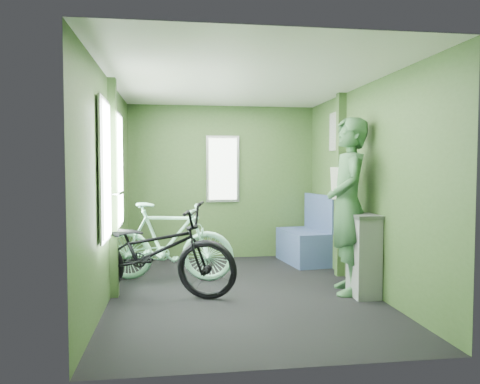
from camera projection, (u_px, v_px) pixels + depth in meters
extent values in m
plane|color=black|center=(241.00, 292.00, 5.16)|extent=(4.00, 4.00, 0.00)
cube|color=silver|center=(241.00, 82.00, 5.04)|extent=(2.80, 4.00, 0.02)
cube|color=#365226|center=(223.00, 182.00, 7.08)|extent=(2.80, 0.02, 2.30)
cube|color=#365226|center=(284.00, 201.00, 3.13)|extent=(2.80, 0.02, 2.30)
cube|color=#365226|center=(110.00, 189.00, 4.91)|extent=(0.02, 4.00, 2.30)
cube|color=#365226|center=(363.00, 187.00, 5.30)|extent=(0.02, 4.00, 2.30)
cube|color=#365226|center=(113.00, 189.00, 4.91)|extent=(0.08, 0.12, 2.30)
cube|color=silver|center=(106.00, 170.00, 4.36)|extent=(0.02, 0.56, 1.34)
cube|color=silver|center=(120.00, 169.00, 5.45)|extent=(0.02, 0.56, 1.34)
cube|color=white|center=(106.00, 113.00, 4.33)|extent=(0.00, 0.12, 0.12)
cube|color=white|center=(120.00, 124.00, 5.42)|extent=(0.00, 0.12, 0.12)
cylinder|color=silver|center=(120.00, 193.00, 4.93)|extent=(0.03, 0.40, 0.03)
cube|color=#365226|center=(340.00, 185.00, 5.89)|extent=(0.10, 0.10, 2.30)
cube|color=white|center=(335.00, 131.00, 6.15)|extent=(0.02, 0.40, 0.50)
cube|color=silver|center=(223.00, 169.00, 7.03)|extent=(0.50, 0.02, 1.00)
imported|color=black|center=(150.00, 297.00, 4.96)|extent=(2.02, 1.33, 1.05)
imported|color=#90E4BA|center=(167.00, 281.00, 5.63)|extent=(1.70, 0.91, 1.02)
imported|color=#335E38|center=(348.00, 206.00, 5.09)|extent=(0.58, 0.77, 1.91)
cube|color=silver|center=(344.00, 183.00, 5.37)|extent=(0.31, 0.23, 0.37)
cube|color=gray|center=(364.00, 256.00, 4.95)|extent=(0.26, 0.36, 0.88)
cube|color=navy|center=(304.00, 247.00, 6.73)|extent=(0.64, 0.99, 0.47)
cube|color=navy|center=(319.00, 212.00, 6.74)|extent=(0.18, 0.93, 0.52)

